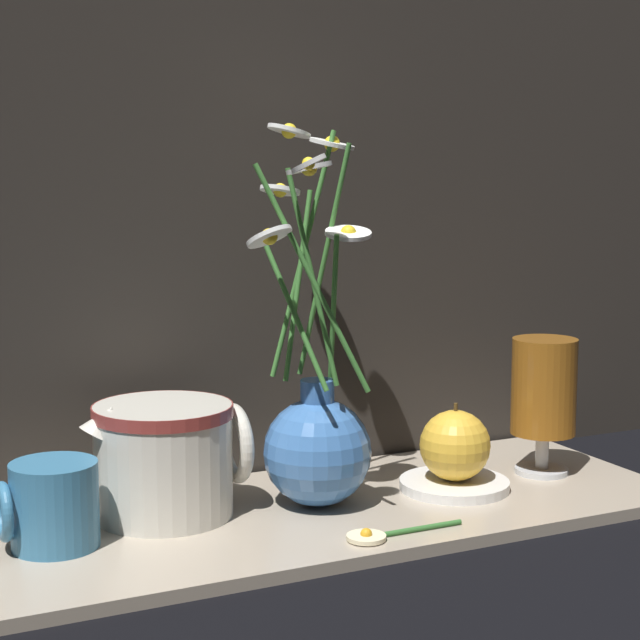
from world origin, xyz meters
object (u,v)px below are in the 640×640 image
(orange_fruit, at_px, (455,445))
(yellow_mug, at_px, (51,504))
(ceramic_pitcher, at_px, (165,454))
(vase_with_flowers, at_px, (315,433))
(tea_glass, at_px, (544,391))

(orange_fruit, bearing_deg, yellow_mug, 178.44)
(ceramic_pitcher, distance_m, orange_fruit, 0.30)
(vase_with_flowers, distance_m, tea_glass, 0.27)
(yellow_mug, bearing_deg, tea_glass, -0.34)
(yellow_mug, distance_m, ceramic_pitcher, 0.12)
(orange_fruit, bearing_deg, vase_with_flowers, 174.06)
(yellow_mug, height_order, orange_fruit, orange_fruit)
(vase_with_flowers, distance_m, yellow_mug, 0.26)
(yellow_mug, bearing_deg, orange_fruit, -1.56)
(ceramic_pitcher, bearing_deg, tea_glass, -5.71)
(ceramic_pitcher, distance_m, tea_glass, 0.42)
(tea_glass, distance_m, orange_fruit, 0.13)
(vase_with_flowers, xyz_separation_m, tea_glass, (0.27, -0.01, 0.02))
(yellow_mug, xyz_separation_m, tea_glass, (0.53, -0.00, 0.05))
(tea_glass, relative_size, orange_fruit, 1.83)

